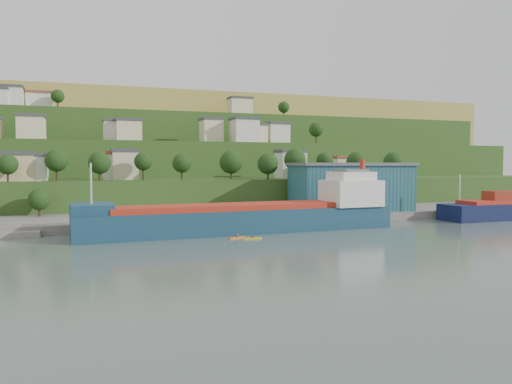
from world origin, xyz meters
name	(u,v)px	position (x,y,z in m)	size (l,w,h in m)	color
ground	(230,238)	(0.00, 0.00, 0.00)	(500.00, 500.00, 0.00)	#475751
quay	(273,219)	(20.00, 28.00, 0.00)	(220.00, 26.00, 4.00)	slate
hillside	(137,192)	(-0.04, 168.71, 0.08)	(360.00, 210.81, 96.00)	#284719
cargo_ship_near	(252,218)	(7.02, 7.56, 2.80)	(68.66, 13.55, 17.55)	#14384C
warehouse	(349,186)	(42.05, 27.24, 8.43)	(33.15, 22.77, 12.80)	#1C4956
kayak_orange	(237,237)	(1.16, -0.66, 0.27)	(3.63, 2.02, 0.92)	orange
kayak_yellow	(253,238)	(3.78, -2.69, 0.26)	(3.55, 0.89, 0.88)	yellow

